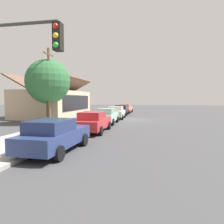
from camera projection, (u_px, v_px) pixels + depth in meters
name	position (u px, v px, depth m)	size (l,w,h in m)	color
ground_plane	(137.00, 120.00, 24.86)	(120.00, 120.00, 0.00)	#424244
sidewalk_curb	(92.00, 118.00, 25.90)	(60.00, 4.20, 0.16)	#A3A099
car_navy	(55.00, 135.00, 9.81)	(4.70, 2.19, 1.59)	navy
car_cherry	(93.00, 122.00, 15.67)	(4.83, 2.05, 1.59)	red
car_seafoam	(107.00, 116.00, 20.82)	(4.39, 1.94, 1.59)	#9ED1BC
car_ivory	(116.00, 112.00, 26.18)	(4.65, 2.17, 1.59)	silver
car_charcoal	(121.00, 110.00, 31.99)	(4.70, 2.16, 1.59)	#2D3035
car_coral	(126.00, 108.00, 37.09)	(4.68, 2.25, 1.59)	#EA8C75
storefront_building	(55.00, 103.00, 29.60)	(12.91, 7.07, 5.59)	#CCB293
shade_tree	(48.00, 82.00, 21.12)	(4.56, 4.56, 6.63)	brown
traffic_light_main	(11.00, 68.00, 6.23)	(0.37, 2.79, 5.20)	#383833
utility_pole_wooden	(49.00, 85.00, 20.10)	(1.80, 0.24, 7.50)	brown
fire_hydrant_red	(60.00, 130.00, 13.44)	(0.22, 0.22, 0.71)	red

